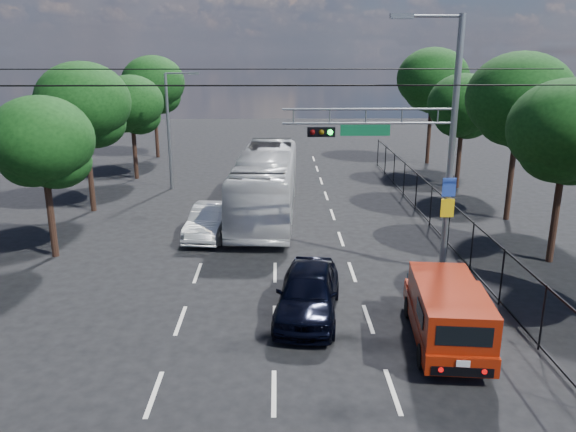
{
  "coord_description": "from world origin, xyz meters",
  "views": [
    {
      "loc": [
        0.13,
        -12.27,
        8.23
      ],
      "look_at": [
        0.47,
        6.23,
        2.8
      ],
      "focal_mm": 35.0,
      "sensor_mm": 36.0,
      "label": 1
    }
  ],
  "objects_px": {
    "navy_hatchback": "(308,292)",
    "white_bus": "(266,184)",
    "white_van": "(210,221)",
    "signal_mast": "(419,137)",
    "red_pickup": "(447,312)"
  },
  "relations": [
    {
      "from": "signal_mast",
      "to": "navy_hatchback",
      "type": "xyz_separation_m",
      "value": [
        -4.21,
        -3.69,
        -4.43
      ]
    },
    {
      "from": "white_van",
      "to": "red_pickup",
      "type": "bearing_deg",
      "value": -44.45
    },
    {
      "from": "navy_hatchback",
      "to": "red_pickup",
      "type": "bearing_deg",
      "value": -17.83
    },
    {
      "from": "white_van",
      "to": "signal_mast",
      "type": "bearing_deg",
      "value": -21.48
    },
    {
      "from": "white_van",
      "to": "navy_hatchback",
      "type": "bearing_deg",
      "value": -56.39
    },
    {
      "from": "red_pickup",
      "to": "navy_hatchback",
      "type": "bearing_deg",
      "value": 154.27
    },
    {
      "from": "navy_hatchback",
      "to": "white_bus",
      "type": "xyz_separation_m",
      "value": [
        -1.56,
        11.71,
        0.87
      ]
    },
    {
      "from": "navy_hatchback",
      "to": "white_bus",
      "type": "bearing_deg",
      "value": 105.48
    },
    {
      "from": "red_pickup",
      "to": "white_van",
      "type": "height_order",
      "value": "red_pickup"
    },
    {
      "from": "white_bus",
      "to": "white_van",
      "type": "xyz_separation_m",
      "value": [
        -2.52,
        -3.48,
        -0.95
      ]
    },
    {
      "from": "red_pickup",
      "to": "white_bus",
      "type": "bearing_deg",
      "value": 111.92
    },
    {
      "from": "white_bus",
      "to": "red_pickup",
      "type": "bearing_deg",
      "value": -64.99
    },
    {
      "from": "red_pickup",
      "to": "navy_hatchback",
      "type": "distance_m",
      "value": 4.35
    },
    {
      "from": "signal_mast",
      "to": "white_bus",
      "type": "bearing_deg",
      "value": 125.71
    },
    {
      "from": "white_bus",
      "to": "white_van",
      "type": "height_order",
      "value": "white_bus"
    }
  ]
}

